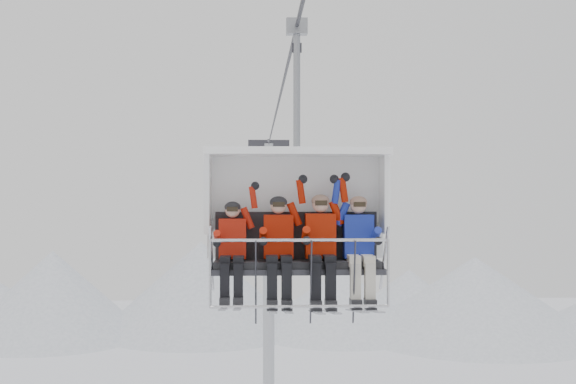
{
  "coord_description": "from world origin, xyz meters",
  "views": [
    {
      "loc": [
        -0.56,
        -13.09,
        10.96
      ],
      "look_at": [
        0.0,
        0.0,
        10.96
      ],
      "focal_mm": 45.0,
      "sensor_mm": 36.0,
      "label": 1
    }
  ],
  "objects_px": {
    "chairlift_carrier": "(296,209)",
    "skier_center_right": "(321,245)",
    "skier_center_left": "(279,246)",
    "skier_far_left": "(232,248)",
    "lift_tower_right": "(269,298)",
    "skier_far_right": "(359,245)"
  },
  "relations": [
    {
      "from": "chairlift_carrier",
      "to": "skier_center_right",
      "type": "bearing_deg",
      "value": -43.17
    },
    {
      "from": "chairlift_carrier",
      "to": "skier_center_left",
      "type": "relative_size",
      "value": 2.36
    },
    {
      "from": "skier_center_right",
      "to": "skier_far_left",
      "type": "bearing_deg",
      "value": -179.41
    },
    {
      "from": "skier_center_left",
      "to": "skier_center_right",
      "type": "height_order",
      "value": "skier_center_right"
    },
    {
      "from": "lift_tower_right",
      "to": "chairlift_carrier",
      "type": "relative_size",
      "value": 3.38
    },
    {
      "from": "skier_far_right",
      "to": "skier_center_left",
      "type": "bearing_deg",
      "value": -180.0
    },
    {
      "from": "skier_far_left",
      "to": "skier_far_right",
      "type": "distance_m",
      "value": 1.77
    },
    {
      "from": "skier_center_left",
      "to": "skier_center_right",
      "type": "xyz_separation_m",
      "value": [
        0.59,
        0.0,
        0.01
      ]
    },
    {
      "from": "chairlift_carrier",
      "to": "skier_center_left",
      "type": "height_order",
      "value": "chairlift_carrier"
    },
    {
      "from": "skier_far_left",
      "to": "skier_center_right",
      "type": "relative_size",
      "value": 1.0
    },
    {
      "from": "chairlift_carrier",
      "to": "skier_far_left",
      "type": "height_order",
      "value": "chairlift_carrier"
    },
    {
      "from": "chairlift_carrier",
      "to": "skier_far_right",
      "type": "distance_m",
      "value": 1.05
    },
    {
      "from": "lift_tower_right",
      "to": "chairlift_carrier",
      "type": "distance_m",
      "value": 25.26
    },
    {
      "from": "skier_center_left",
      "to": "chairlift_carrier",
      "type": "bearing_deg",
      "value": 49.85
    },
    {
      "from": "lift_tower_right",
      "to": "skier_far_right",
      "type": "bearing_deg",
      "value": -88.03
    },
    {
      "from": "skier_center_left",
      "to": "skier_far_right",
      "type": "relative_size",
      "value": 1.0
    },
    {
      "from": "chairlift_carrier",
      "to": "skier_center_left",
      "type": "distance_m",
      "value": 0.65
    },
    {
      "from": "skier_center_right",
      "to": "chairlift_carrier",
      "type": "bearing_deg",
      "value": 136.83
    },
    {
      "from": "lift_tower_right",
      "to": "skier_far_left",
      "type": "height_order",
      "value": "lift_tower_right"
    },
    {
      "from": "skier_center_right",
      "to": "skier_far_right",
      "type": "distance_m",
      "value": 0.54
    },
    {
      "from": "lift_tower_right",
      "to": "skier_far_right",
      "type": "distance_m",
      "value": 25.49
    },
    {
      "from": "lift_tower_right",
      "to": "chairlift_carrier",
      "type": "height_order",
      "value": "lift_tower_right"
    }
  ]
}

